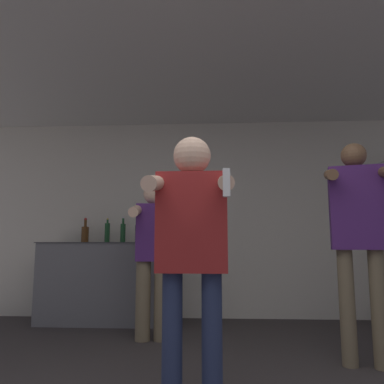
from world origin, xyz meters
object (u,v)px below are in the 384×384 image
(person_man_side, at_px, (358,228))
(bottle_clear_vodka, at_px, (123,232))
(bottle_tall_gin, at_px, (107,232))
(bottle_brown_liquor, at_px, (138,232))
(bottle_red_label, at_px, (85,233))
(person_woman_foreground, at_px, (192,239))
(person_spectator_back, at_px, (153,252))

(person_man_side, bearing_deg, bottle_clear_vodka, 144.67)
(bottle_tall_gin, height_order, bottle_brown_liquor, bottle_brown_liquor)
(bottle_red_label, distance_m, bottle_clear_vodka, 0.48)
(bottle_brown_liquor, relative_size, bottle_clear_vodka, 1.00)
(bottle_brown_liquor, distance_m, person_man_side, 2.64)
(bottle_brown_liquor, xyz_separation_m, person_man_side, (2.09, -1.61, -0.02))
(bottle_tall_gin, relative_size, bottle_brown_liquor, 0.94)
(bottle_red_label, distance_m, person_woman_foreground, 2.89)
(bottle_brown_liquor, height_order, bottle_clear_vodka, same)
(person_woman_foreground, height_order, person_man_side, person_man_side)
(bottle_clear_vodka, height_order, person_man_side, person_man_side)
(bottle_clear_vodka, distance_m, person_man_side, 2.79)
(bottle_tall_gin, relative_size, person_man_side, 0.17)
(bottle_brown_liquor, bearing_deg, bottle_tall_gin, 180.00)
(bottle_red_label, xyz_separation_m, bottle_tall_gin, (0.28, 0.00, 0.01))
(bottle_tall_gin, distance_m, bottle_clear_vodka, 0.20)
(bottle_red_label, xyz_separation_m, bottle_brown_liquor, (0.67, -0.00, 0.01))
(bottle_tall_gin, distance_m, person_spectator_back, 1.19)
(person_woman_foreground, xyz_separation_m, person_spectator_back, (-0.48, 1.57, -0.10))
(bottle_red_label, xyz_separation_m, person_spectator_back, (1.01, -0.91, -0.21))
(bottle_tall_gin, xyz_separation_m, person_man_side, (2.48, -1.61, -0.02))
(bottle_red_label, height_order, person_man_side, person_man_side)
(bottle_brown_liquor, bearing_deg, bottle_red_label, 180.00)
(person_man_side, bearing_deg, person_spectator_back, 158.05)
(person_spectator_back, bearing_deg, bottle_brown_liquor, 110.68)
(bottle_brown_liquor, distance_m, person_woman_foreground, 2.61)
(bottle_red_label, distance_m, person_man_side, 3.20)
(bottle_tall_gin, xyz_separation_m, bottle_clear_vodka, (0.20, -0.00, 0.00))
(bottle_red_label, bearing_deg, bottle_brown_liquor, -0.00)
(bottle_red_label, distance_m, person_spectator_back, 1.38)
(bottle_red_label, height_order, bottle_clear_vodka, bottle_clear_vodka)
(bottle_brown_liquor, distance_m, person_spectator_back, 1.00)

